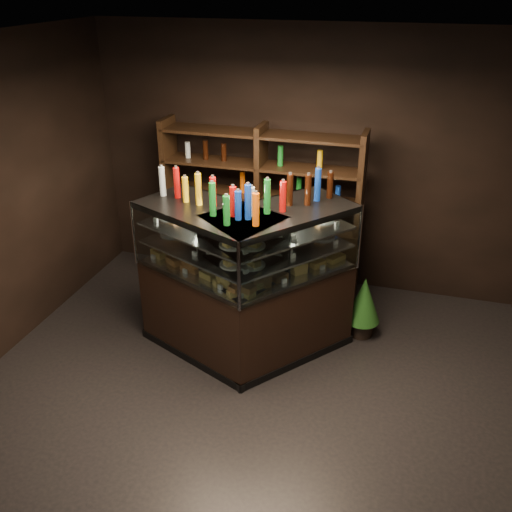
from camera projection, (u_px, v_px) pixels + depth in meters
The scene contains 7 objects.
ground at pixel (240, 404), 5.07m from camera, with size 5.00×5.00×0.00m, color black.
room_shell at pixel (237, 200), 4.20m from camera, with size 5.02×5.02×3.01m.
display_case at pixel (245, 305), 5.60m from camera, with size 2.14×1.54×1.53m.
food_display at pixel (245, 249), 5.32m from camera, with size 1.76×1.09×0.47m.
bottles_top at pixel (244, 195), 5.09m from camera, with size 1.58×0.95×0.30m.
potted_conifer at pixel (364, 299), 5.86m from camera, with size 0.36×0.36×0.76m.
back_shelving at pixel (261, 243), 6.66m from camera, with size 2.26×0.43×2.00m.
Camera 1 is at (1.24, -3.75, 3.46)m, focal length 40.00 mm.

